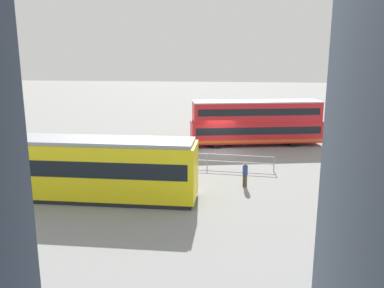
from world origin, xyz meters
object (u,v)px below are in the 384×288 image
object	(u,v)px
tram_yellow	(59,167)
pedestrian_near_railing	(153,152)
pedestrian_crossing	(245,172)
double_decker_bus	(256,123)
info_sign	(139,146)

from	to	relation	value
tram_yellow	pedestrian_near_railing	world-z (taller)	tram_yellow
pedestrian_near_railing	pedestrian_crossing	world-z (taller)	pedestrian_near_railing
double_decker_bus	pedestrian_crossing	world-z (taller)	double_decker_bus
tram_yellow	pedestrian_near_railing	xyz separation A→B (m)	(-4.01, -7.20, -0.83)
double_decker_bus	info_sign	xyz separation A→B (m)	(8.69, 8.57, -0.34)
pedestrian_crossing	info_sign	world-z (taller)	info_sign
pedestrian_near_railing	pedestrian_crossing	bearing A→B (deg)	147.66
double_decker_bus	tram_yellow	distance (m)	18.95
tram_yellow	info_sign	distance (m)	6.97
tram_yellow	info_sign	xyz separation A→B (m)	(-3.23, -6.17, -0.11)
pedestrian_crossing	info_sign	size ratio (longest dim) A/B	0.66
tram_yellow	double_decker_bus	bearing A→B (deg)	-128.95
tram_yellow	pedestrian_near_railing	size ratio (longest dim) A/B	9.25
pedestrian_crossing	double_decker_bus	bearing A→B (deg)	-95.85
tram_yellow	pedestrian_crossing	distance (m)	11.15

